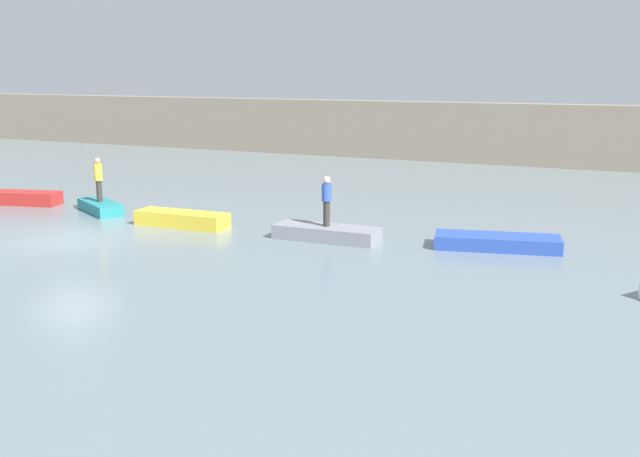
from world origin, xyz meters
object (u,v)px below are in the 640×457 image
at_px(rowboat_grey, 327,233).
at_px(person_yellow_shirt, 98,177).
at_px(rowboat_red, 21,198).
at_px(rowboat_yellow, 182,219).
at_px(rowboat_blue, 497,242).
at_px(person_blue_shirt, 327,198).
at_px(rowboat_teal, 100,207).

distance_m(rowboat_grey, person_yellow_shirt, 10.02).
distance_m(rowboat_red, rowboat_grey, 14.22).
xyz_separation_m(rowboat_yellow, rowboat_blue, (10.89, 1.36, -0.05)).
bearing_deg(rowboat_red, rowboat_grey, -16.75).
height_order(rowboat_red, rowboat_blue, rowboat_red).
relative_size(rowboat_blue, person_yellow_shirt, 2.23).
relative_size(rowboat_grey, person_blue_shirt, 2.11).
height_order(rowboat_red, person_blue_shirt, person_blue_shirt).
bearing_deg(rowboat_blue, rowboat_grey, 179.04).
height_order(rowboat_teal, person_blue_shirt, person_blue_shirt).
bearing_deg(person_blue_shirt, rowboat_grey, 0.00).
bearing_deg(rowboat_yellow, rowboat_blue, 5.18).
bearing_deg(rowboat_teal, rowboat_yellow, 19.57).
relative_size(rowboat_red, rowboat_teal, 1.27).
bearing_deg(person_yellow_shirt, rowboat_grey, -2.88).
relative_size(rowboat_yellow, person_yellow_shirt, 2.00).
relative_size(rowboat_teal, rowboat_yellow, 0.76).
relative_size(rowboat_grey, rowboat_blue, 0.91).
bearing_deg(rowboat_teal, rowboat_blue, 31.47).
xyz_separation_m(rowboat_blue, person_blue_shirt, (-5.33, -1.12, 1.17)).
distance_m(rowboat_yellow, rowboat_blue, 10.97).
height_order(rowboat_yellow, person_yellow_shirt, person_yellow_shirt).
height_order(rowboat_red, rowboat_yellow, rowboat_red).
xyz_separation_m(rowboat_grey, person_yellow_shirt, (-9.94, 0.50, 1.16)).
distance_m(rowboat_red, rowboat_teal, 4.27).
height_order(rowboat_grey, rowboat_blue, rowboat_grey).
relative_size(rowboat_red, person_blue_shirt, 2.01).
xyz_separation_m(rowboat_teal, rowboat_grey, (9.94, -0.50, 0.01)).
bearing_deg(person_blue_shirt, rowboat_yellow, -177.54).
relative_size(rowboat_teal, person_blue_shirt, 1.58).
bearing_deg(person_yellow_shirt, rowboat_blue, 2.33).
bearing_deg(rowboat_red, rowboat_yellow, -19.71).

